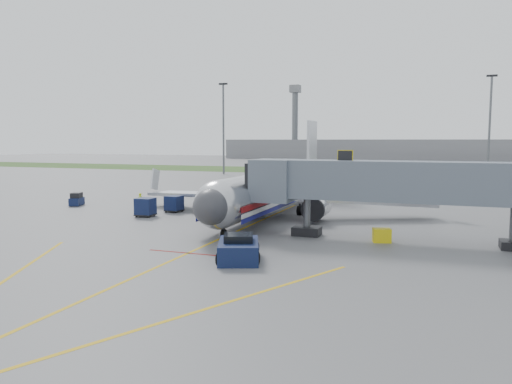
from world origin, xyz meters
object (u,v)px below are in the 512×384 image
(pushback_tug, at_px, (239,249))
(belt_loader, at_px, (243,211))
(airliner, at_px, (275,189))
(baggage_tug, at_px, (77,200))
(ramp_worker, at_px, (141,201))

(pushback_tug, relative_size, belt_loader, 0.94)
(airliner, height_order, belt_loader, airliner)
(baggage_tug, bearing_deg, pushback_tug, -33.32)
(airliner, distance_m, baggage_tug, 24.24)
(pushback_tug, relative_size, baggage_tug, 1.93)
(baggage_tug, relative_size, ramp_worker, 1.34)
(baggage_tug, bearing_deg, belt_loader, -3.23)
(baggage_tug, distance_m, belt_loader, 21.64)
(airliner, height_order, baggage_tug, airliner)
(belt_loader, xyz_separation_m, ramp_worker, (-12.66, 0.96, 0.32))
(pushback_tug, bearing_deg, airliner, 101.33)
(airliner, bearing_deg, baggage_tug, -176.52)
(baggage_tug, relative_size, belt_loader, 0.49)
(pushback_tug, height_order, ramp_worker, ramp_worker)
(ramp_worker, bearing_deg, pushback_tug, -89.23)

